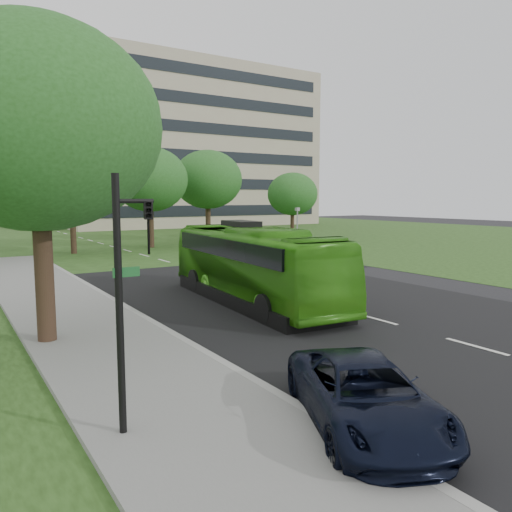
{
  "coord_description": "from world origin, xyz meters",
  "views": [
    {
      "loc": [
        -13.08,
        -14.52,
        4.34
      ],
      "look_at": [
        -0.4,
        5.41,
        1.6
      ],
      "focal_mm": 35.0,
      "sensor_mm": 36.0,
      "label": 1
    }
  ],
  "objects_px": {
    "tree_park_d": "(208,180)",
    "bus": "(253,265)",
    "office_building": "(186,148)",
    "tree_side_near": "(37,126)",
    "tree_park_e": "(293,194)",
    "tree_park_b": "(71,184)",
    "tree_park_c": "(150,180)",
    "traffic_light": "(127,286)",
    "sedan": "(294,245)",
    "suv": "(365,395)",
    "camera_pole": "(297,224)"
  },
  "relations": [
    {
      "from": "tree_park_e",
      "to": "traffic_light",
      "type": "height_order",
      "value": "tree_park_e"
    },
    {
      "from": "tree_park_c",
      "to": "tree_park_e",
      "type": "xyz_separation_m",
      "value": [
        15.8,
        0.41,
        -1.19
      ]
    },
    {
      "from": "tree_park_b",
      "to": "traffic_light",
      "type": "height_order",
      "value": "tree_park_b"
    },
    {
      "from": "tree_park_b",
      "to": "tree_park_d",
      "type": "height_order",
      "value": "tree_park_d"
    },
    {
      "from": "tree_park_d",
      "to": "tree_side_near",
      "type": "relative_size",
      "value": 0.98
    },
    {
      "from": "bus",
      "to": "camera_pole",
      "type": "height_order",
      "value": "camera_pole"
    },
    {
      "from": "tree_park_c",
      "to": "traffic_light",
      "type": "bearing_deg",
      "value": -111.24
    },
    {
      "from": "tree_park_d",
      "to": "camera_pole",
      "type": "bearing_deg",
      "value": -90.07
    },
    {
      "from": "tree_park_b",
      "to": "tree_side_near",
      "type": "height_order",
      "value": "tree_side_near"
    },
    {
      "from": "bus",
      "to": "office_building",
      "type": "bearing_deg",
      "value": 72.39
    },
    {
      "from": "office_building",
      "to": "traffic_light",
      "type": "height_order",
      "value": "office_building"
    },
    {
      "from": "traffic_light",
      "to": "tree_park_d",
      "type": "bearing_deg",
      "value": 69.59
    },
    {
      "from": "traffic_light",
      "to": "tree_park_c",
      "type": "bearing_deg",
      "value": 77.26
    },
    {
      "from": "tree_park_e",
      "to": "camera_pole",
      "type": "relative_size",
      "value": 1.93
    },
    {
      "from": "tree_park_e",
      "to": "suv",
      "type": "height_order",
      "value": "tree_park_e"
    },
    {
      "from": "office_building",
      "to": "sedan",
      "type": "xyz_separation_m",
      "value": [
        -11.93,
        -45.6,
        -11.8
      ]
    },
    {
      "from": "bus",
      "to": "suv",
      "type": "height_order",
      "value": "bus"
    },
    {
      "from": "tree_park_d",
      "to": "tree_park_e",
      "type": "bearing_deg",
      "value": -18.8
    },
    {
      "from": "tree_park_d",
      "to": "tree_park_e",
      "type": "relative_size",
      "value": 1.3
    },
    {
      "from": "tree_park_e",
      "to": "bus",
      "type": "relative_size",
      "value": 0.62
    },
    {
      "from": "sedan",
      "to": "tree_park_c",
      "type": "bearing_deg",
      "value": 28.47
    },
    {
      "from": "tree_park_d",
      "to": "sedan",
      "type": "relative_size",
      "value": 2.15
    },
    {
      "from": "tree_park_e",
      "to": "sedan",
      "type": "xyz_separation_m",
      "value": [
        -8.47,
        -11.62,
        -4.08
      ]
    },
    {
      "from": "office_building",
      "to": "tree_park_e",
      "type": "xyz_separation_m",
      "value": [
        -3.45,
        -33.98,
        -7.72
      ]
    },
    {
      "from": "tree_park_e",
      "to": "tree_park_b",
      "type": "bearing_deg",
      "value": -175.25
    },
    {
      "from": "camera_pole",
      "to": "bus",
      "type": "bearing_deg",
      "value": -141.6
    },
    {
      "from": "office_building",
      "to": "tree_side_near",
      "type": "height_order",
      "value": "office_building"
    },
    {
      "from": "tree_park_d",
      "to": "bus",
      "type": "relative_size",
      "value": 0.81
    },
    {
      "from": "tree_park_d",
      "to": "bus",
      "type": "bearing_deg",
      "value": -113.5
    },
    {
      "from": "tree_park_c",
      "to": "tree_park_d",
      "type": "bearing_deg",
      "value": 24.23
    },
    {
      "from": "tree_side_near",
      "to": "sedan",
      "type": "xyz_separation_m",
      "value": [
        20.6,
        15.34,
        -5.67
      ]
    },
    {
      "from": "tree_park_c",
      "to": "tree_park_e",
      "type": "distance_m",
      "value": 15.85
    },
    {
      "from": "bus",
      "to": "camera_pole",
      "type": "bearing_deg",
      "value": 51.51
    },
    {
      "from": "sedan",
      "to": "tree_park_e",
      "type": "bearing_deg",
      "value": -40.8
    },
    {
      "from": "office_building",
      "to": "suv",
      "type": "height_order",
      "value": "office_building"
    },
    {
      "from": "tree_park_b",
      "to": "traffic_light",
      "type": "bearing_deg",
      "value": -100.77
    },
    {
      "from": "tree_park_c",
      "to": "bus",
      "type": "height_order",
      "value": "tree_park_c"
    },
    {
      "from": "tree_park_c",
      "to": "bus",
      "type": "relative_size",
      "value": 0.78
    },
    {
      "from": "tree_park_d",
      "to": "traffic_light",
      "type": "xyz_separation_m",
      "value": [
        -20.37,
        -36.86,
        -3.4
      ]
    },
    {
      "from": "tree_park_b",
      "to": "traffic_light",
      "type": "xyz_separation_m",
      "value": [
        -6.1,
        -32.09,
        -2.63
      ]
    },
    {
      "from": "tree_park_e",
      "to": "bus",
      "type": "distance_m",
      "value": 32.63
    },
    {
      "from": "tree_park_d",
      "to": "bus",
      "type": "xyz_separation_m",
      "value": [
        -12.15,
        -27.95,
        -4.63
      ]
    },
    {
      "from": "tree_park_d",
      "to": "camera_pole",
      "type": "relative_size",
      "value": 2.52
    },
    {
      "from": "tree_park_d",
      "to": "tree_park_e",
      "type": "xyz_separation_m",
      "value": [
        8.49,
        -2.89,
        -1.42
      ]
    },
    {
      "from": "tree_park_e",
      "to": "tree_side_near",
      "type": "height_order",
      "value": "tree_side_near"
    },
    {
      "from": "tree_park_c",
      "to": "tree_park_e",
      "type": "height_order",
      "value": "tree_park_c"
    },
    {
      "from": "camera_pole",
      "to": "tree_park_b",
      "type": "bearing_deg",
      "value": 135.9
    },
    {
      "from": "sedan",
      "to": "suv",
      "type": "height_order",
      "value": "sedan"
    },
    {
      "from": "traffic_light",
      "to": "camera_pole",
      "type": "distance_m",
      "value": 29.89
    },
    {
      "from": "tree_park_b",
      "to": "suv",
      "type": "height_order",
      "value": "tree_park_b"
    }
  ]
}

